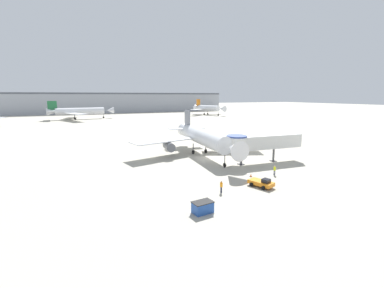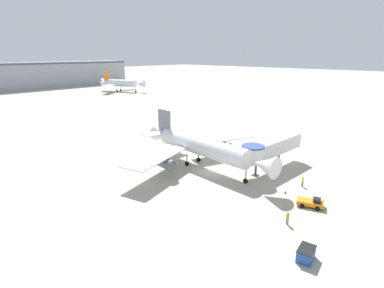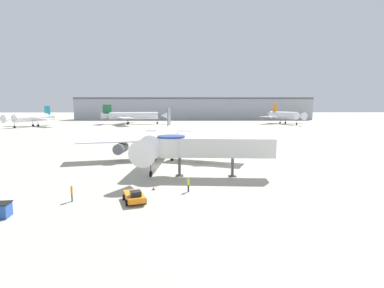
# 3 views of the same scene
# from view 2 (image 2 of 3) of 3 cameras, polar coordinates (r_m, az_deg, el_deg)

# --- Properties ---
(ground_plane) EXTENTS (800.00, 800.00, 0.00)m
(ground_plane) POSITION_cam_2_polar(r_m,az_deg,el_deg) (57.70, 3.73, -5.34)
(ground_plane) COLOR #A8A393
(main_airplane) EXTENTS (33.55, 31.20, 10.01)m
(main_airplane) POSITION_cam_2_polar(r_m,az_deg,el_deg) (59.02, 1.45, -0.43)
(main_airplane) COLOR silver
(main_airplane) RESTS_ON ground_plane
(jet_bridge) EXTENTS (17.29, 4.28, 6.07)m
(jet_bridge) POSITION_cam_2_polar(r_m,az_deg,el_deg) (58.99, 14.50, -0.82)
(jet_bridge) COLOR silver
(jet_bridge) RESTS_ON ground_plane
(pushback_tug_orange) EXTENTS (3.03, 4.19, 1.44)m
(pushback_tug_orange) POSITION_cam_2_polar(r_m,az_deg,el_deg) (48.45, 21.73, -10.29)
(pushback_tug_orange) COLOR orange
(pushback_tug_orange) RESTS_ON ground_plane
(service_container_blue) EXTENTS (2.67, 1.94, 1.40)m
(service_container_blue) POSITION_cam_2_polar(r_m,az_deg,el_deg) (37.16, 20.88, -18.98)
(service_container_blue) COLOR #234C9E
(service_container_blue) RESTS_ON ground_plane
(traffic_cone_starboard_wing) EXTENTS (0.38, 0.38, 0.64)m
(traffic_cone_starboard_wing) POSITION_cam_2_polar(r_m,az_deg,el_deg) (69.76, 8.88, -1.25)
(traffic_cone_starboard_wing) COLOR black
(traffic_cone_starboard_wing) RESTS_ON ground_plane
(traffic_cone_near_nose) EXTENTS (0.38, 0.38, 0.63)m
(traffic_cone_near_nose) POSITION_cam_2_polar(r_m,az_deg,el_deg) (51.48, 17.37, -8.62)
(traffic_cone_near_nose) COLOR black
(traffic_cone_near_nose) RESTS_ON ground_plane
(ground_crew_marshaller) EXTENTS (0.31, 0.39, 1.77)m
(ground_crew_marshaller) POSITION_cam_2_polar(r_m,az_deg,el_deg) (54.58, 20.33, -6.60)
(ground_crew_marshaller) COLOR #1E2338
(ground_crew_marshaller) RESTS_ON ground_plane
(ground_crew_wing_walker) EXTENTS (0.29, 0.39, 1.79)m
(ground_crew_wing_walker) POSITION_cam_2_polar(r_m,az_deg,el_deg) (42.63, 17.76, -13.14)
(ground_crew_wing_walker) COLOR #1E2338
(ground_crew_wing_walker) RESTS_ON ground_plane
(background_jet_orange_tail) EXTENTS (29.36, 29.39, 11.29)m
(background_jet_orange_tail) POSITION_cam_2_polar(r_m,az_deg,el_deg) (184.81, -13.40, 11.23)
(background_jet_orange_tail) COLOR silver
(background_jet_orange_tail) RESTS_ON ground_plane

